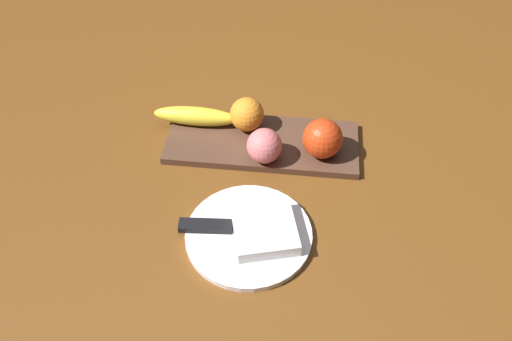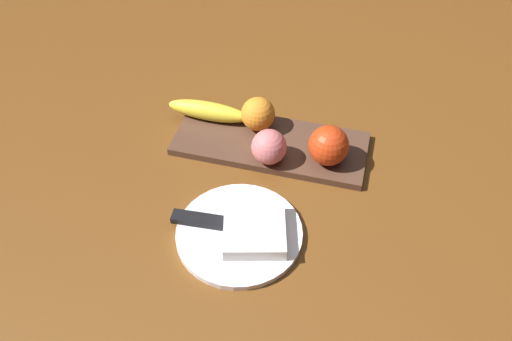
{
  "view_description": "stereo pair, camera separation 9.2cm",
  "coord_description": "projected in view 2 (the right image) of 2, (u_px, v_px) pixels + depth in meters",
  "views": [
    {
      "loc": [
        0.09,
        -0.77,
        0.71
      ],
      "look_at": [
        0.02,
        -0.14,
        0.04
      ],
      "focal_mm": 36.68,
      "sensor_mm": 36.0,
      "label": 1
    },
    {
      "loc": [
        0.18,
        -0.75,
        0.71
      ],
      "look_at": [
        0.02,
        -0.14,
        0.04
      ],
      "focal_mm": 36.68,
      "sensor_mm": 36.0,
      "label": 2
    }
  ],
  "objects": [
    {
      "name": "fruit_tray",
      "position": [
        270.0,
        144.0,
        1.02
      ],
      "size": [
        0.37,
        0.15,
        0.01
      ],
      "primitive_type": "cube",
      "color": "#523627",
      "rests_on": "ground_plane"
    },
    {
      "name": "dinner_plate",
      "position": [
        239.0,
        233.0,
        0.87
      ],
      "size": [
        0.21,
        0.21,
        0.01
      ],
      "primitive_type": "cylinder",
      "color": "white",
      "rests_on": "ground_plane"
    },
    {
      "name": "folded_napkin",
      "position": [
        255.0,
        230.0,
        0.85
      ],
      "size": [
        0.12,
        0.13,
        0.02
      ],
      "primitive_type": "cube",
      "rotation": [
        0.0,
        0.0,
        0.26
      ],
      "color": "white",
      "rests_on": "dinner_plate"
    },
    {
      "name": "orange_near_apple",
      "position": [
        258.0,
        115.0,
        1.01
      ],
      "size": [
        0.07,
        0.07,
        0.07
      ],
      "primitive_type": "sphere",
      "color": "orange",
      "rests_on": "fruit_tray"
    },
    {
      "name": "apple",
      "position": [
        329.0,
        145.0,
        0.95
      ],
      "size": [
        0.07,
        0.07,
        0.07
      ],
      "primitive_type": "sphere",
      "color": "red",
      "rests_on": "fruit_tray"
    },
    {
      "name": "ground_plane",
      "position": [
        264.0,
        133.0,
        1.05
      ],
      "size": [
        2.4,
        2.4,
        0.0
      ],
      "primitive_type": "plane",
      "color": "brown"
    },
    {
      "name": "banana",
      "position": [
        207.0,
        112.0,
        1.04
      ],
      "size": [
        0.17,
        0.04,
        0.04
      ],
      "primitive_type": "ellipsoid",
      "rotation": [
        0.0,
        0.0,
        3.13
      ],
      "color": "yellow",
      "rests_on": "fruit_tray"
    },
    {
      "name": "peach",
      "position": [
        269.0,
        147.0,
        0.95
      ],
      "size": [
        0.07,
        0.07,
        0.07
      ],
      "primitive_type": "sphere",
      "color": "#D76B6D",
      "rests_on": "fruit_tray"
    },
    {
      "name": "knife",
      "position": [
        207.0,
        221.0,
        0.88
      ],
      "size": [
        0.18,
        0.03,
        0.01
      ],
      "rotation": [
        0.0,
        0.0,
        0.07
      ],
      "color": "silver",
      "rests_on": "dinner_plate"
    }
  ]
}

